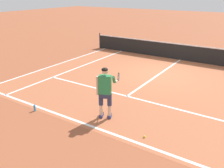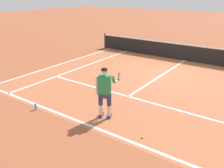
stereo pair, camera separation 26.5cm
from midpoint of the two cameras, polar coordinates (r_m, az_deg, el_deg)
The scene contains 11 objects.
ground_plane at distance 12.43m, azimuth 12.67°, elevation 2.33°, with size 80.00×80.00×0.00m, color #9E5133.
court_inner_surface at distance 11.16m, azimuth 9.70°, elevation 0.39°, with size 10.98×9.37×0.00m, color #B2603D.
line_baseline at distance 7.72m, azimuth -5.32°, elevation -9.30°, with size 10.98×0.10×0.01m, color white.
line_service at distance 9.58m, azimuth 4.65°, elevation -2.92°, with size 8.23×0.10×0.01m, color white.
line_centre_service at distance 12.27m, azimuth 12.35°, elevation 2.13°, with size 0.10×6.40×0.01m, color white.
line_singles_left at distance 13.33m, azimuth -6.39°, elevation 4.03°, with size 0.10×8.97×0.01m, color white.
line_doubles_left at distance 14.25m, azimuth -10.57°, elevation 4.92°, with size 0.10×8.97×0.01m, color white.
tennis_net at distance 15.04m, azimuth 17.43°, elevation 7.11°, with size 11.96×0.08×1.07m.
tennis_player at distance 7.65m, azimuth -0.64°, elevation -1.24°, with size 0.56×1.23×1.71m.
tennis_ball_near_feet at distance 7.07m, azimuth 8.28°, elevation -12.29°, with size 0.07×0.07×0.07m, color #CCE02D.
water_bottle at distance 8.86m, azimuth -16.71°, elevation -5.14°, with size 0.07×0.07×0.23m, color #3393D6.
Camera 2 is at (4.51, -10.87, 3.91)m, focal length 38.88 mm.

